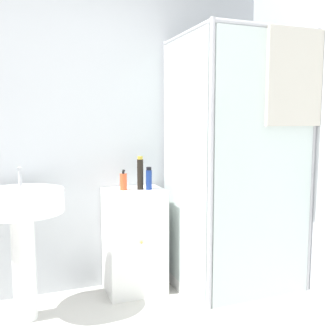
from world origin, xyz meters
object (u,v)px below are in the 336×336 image
sink (22,219)px  shampoo_bottle_tall_black (140,173)px  shampoo_bottle_blue (149,179)px  soap_dispenser (123,181)px

sink → shampoo_bottle_tall_black: (0.86, 0.14, 0.24)m
shampoo_bottle_blue → shampoo_bottle_tall_black: bearing=154.7°
sink → soap_dispenser: (0.73, 0.17, 0.19)m
sink → shampoo_bottle_tall_black: size_ratio=3.99×
soap_dispenser → shampoo_bottle_tall_black: shampoo_bottle_tall_black is taller
sink → shampoo_bottle_blue: size_ratio=5.88×
soap_dispenser → shampoo_bottle_tall_black: (0.13, -0.02, 0.06)m
sink → shampoo_bottle_tall_black: 0.90m
sink → soap_dispenser: sink is taller
sink → shampoo_bottle_blue: 0.95m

